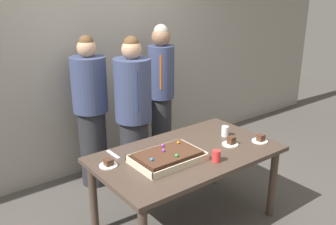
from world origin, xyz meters
The scene contains 13 objects.
ground_plane centered at (0.00, 0.00, 0.00)m, with size 12.00×12.00×0.00m, color #4C4742.
interior_back_panel centered at (0.00, 1.60, 1.50)m, with size 8.00×0.12×3.00m, color #9E998E.
party_table centered at (0.00, 0.00, 0.65)m, with size 1.64×0.95×0.74m.
sheet_cake centered at (-0.24, -0.04, 0.77)m, with size 0.59×0.39×0.10m.
plated_slice_near_left centered at (0.42, -0.12, 0.76)m, with size 0.15×0.15×0.08m.
plated_slice_near_right centered at (-0.68, 0.19, 0.76)m, with size 0.15×0.15×0.06m.
plated_slice_far_left centered at (0.70, -0.24, 0.76)m, with size 0.15×0.15×0.07m.
drink_cup_nearest centered at (0.53, 0.06, 0.79)m, with size 0.07×0.07×0.10m, color white.
drink_cup_middle centered at (0.08, -0.29, 0.79)m, with size 0.07×0.07×0.10m, color red.
cake_server_utensil centered at (-0.55, 0.35, 0.74)m, with size 0.03×0.20×0.01m, color silver.
person_serving_front centered at (-0.03, 0.83, 0.85)m, with size 0.38×0.38×1.67m.
person_green_shirt_behind centered at (0.57, 1.16, 0.91)m, with size 0.31×0.31×1.71m.
person_striped_tie_right centered at (-0.32, 1.21, 0.85)m, with size 0.37×0.37×1.66m.
Camera 1 is at (-1.95, -2.28, 2.16)m, focal length 40.03 mm.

